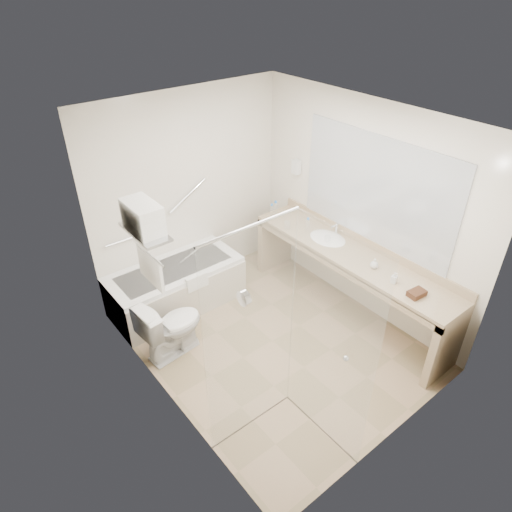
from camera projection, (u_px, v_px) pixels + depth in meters
floor at (272, 341)px, 5.19m from camera, size 3.20×3.20×0.00m
ceiling at (278, 122)px, 3.82m from camera, size 2.60×3.20×0.10m
wall_back at (189, 193)px, 5.55m from camera, size 2.60×0.10×2.50m
wall_front at (412, 335)px, 3.46m from camera, size 2.60×0.10×2.50m
wall_left at (157, 299)px, 3.82m from camera, size 0.10×3.20×2.50m
wall_right at (362, 210)px, 5.18m from camera, size 0.10×3.20×2.50m
bathtub at (176, 287)px, 5.58m from camera, size 1.60×0.73×0.59m
grab_bar_short at (122, 241)px, 5.19m from camera, size 0.40×0.03×0.03m
grab_bar_long at (188, 196)px, 5.50m from camera, size 0.53×0.03×0.33m
shower_enclosure at (290, 341)px, 3.67m from camera, size 0.96×0.91×2.11m
towel_shelf at (144, 226)px, 3.84m from camera, size 0.24×0.55×0.81m
vanity_counter at (349, 268)px, 5.27m from camera, size 0.55×2.70×0.95m
sink at (327, 240)px, 5.45m from camera, size 0.40×0.52×0.14m
faucet at (337, 229)px, 5.47m from camera, size 0.03×0.03×0.14m
mirror at (375, 190)px, 4.91m from camera, size 0.02×2.00×1.20m
hairdryer_unit at (296, 167)px, 5.73m from camera, size 0.08×0.10×0.18m
toilet at (171, 327)px, 4.87m from camera, size 0.75×0.47×0.70m
amenity_basket at (417, 293)px, 4.49m from camera, size 0.19×0.14×0.06m
soap_bottle_a at (394, 280)px, 4.67m from camera, size 0.09×0.14×0.06m
soap_bottle_b at (374, 264)px, 4.89m from camera, size 0.12×0.14×0.09m
water_bottle_left at (275, 208)px, 5.90m from camera, size 0.06×0.06×0.19m
water_bottle_mid at (308, 225)px, 5.55m from camera, size 0.05×0.05×0.17m
water_bottle_right at (272, 210)px, 5.87m from camera, size 0.05×0.05×0.17m
drinking_glass_near at (327, 239)px, 5.32m from camera, size 0.09×0.09×0.09m
drinking_glass_far at (287, 225)px, 5.59m from camera, size 0.10×0.10×0.10m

